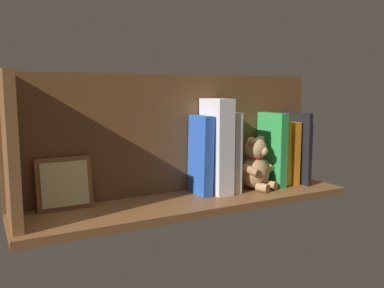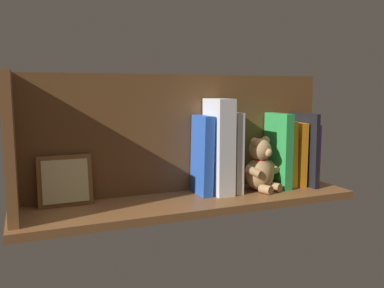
{
  "view_description": "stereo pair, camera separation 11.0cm",
  "coord_description": "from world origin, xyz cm",
  "px_view_note": "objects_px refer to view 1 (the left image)",
  "views": [
    {
      "loc": [
        54.19,
        100.79,
        31.66
      ],
      "look_at": [
        0.0,
        0.0,
        16.01
      ],
      "focal_mm": 37.69,
      "sensor_mm": 36.0,
      "label": 1
    },
    {
      "loc": [
        44.24,
        105.54,
        31.66
      ],
      "look_at": [
        0.0,
        0.0,
        16.01
      ],
      "focal_mm": 37.69,
      "sensor_mm": 36.0,
      "label": 2
    }
  ],
  "objects_px": {
    "book_0": "(298,152)",
    "dictionary_thick_white": "(216,146)",
    "teddy_bear": "(256,166)",
    "picture_frame_leaning": "(65,184)"
  },
  "relations": [
    {
      "from": "book_0",
      "to": "picture_frame_leaning",
      "type": "relative_size",
      "value": 1.4
    },
    {
      "from": "book_0",
      "to": "picture_frame_leaning",
      "type": "bearing_deg",
      "value": -2.82
    },
    {
      "from": "book_0",
      "to": "dictionary_thick_white",
      "type": "height_order",
      "value": "dictionary_thick_white"
    },
    {
      "from": "picture_frame_leaning",
      "to": "dictionary_thick_white",
      "type": "bearing_deg",
      "value": 174.75
    },
    {
      "from": "dictionary_thick_white",
      "to": "picture_frame_leaning",
      "type": "relative_size",
      "value": 2.0
    },
    {
      "from": "book_0",
      "to": "picture_frame_leaning",
      "type": "distance_m",
      "value": 0.78
    },
    {
      "from": "teddy_bear",
      "to": "picture_frame_leaning",
      "type": "xyz_separation_m",
      "value": [
        0.58,
        -0.06,
        -0.01
      ]
    },
    {
      "from": "dictionary_thick_white",
      "to": "picture_frame_leaning",
      "type": "bearing_deg",
      "value": -5.25
    },
    {
      "from": "book_0",
      "to": "teddy_bear",
      "type": "height_order",
      "value": "book_0"
    },
    {
      "from": "teddy_bear",
      "to": "picture_frame_leaning",
      "type": "relative_size",
      "value": 1.17
    }
  ]
}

